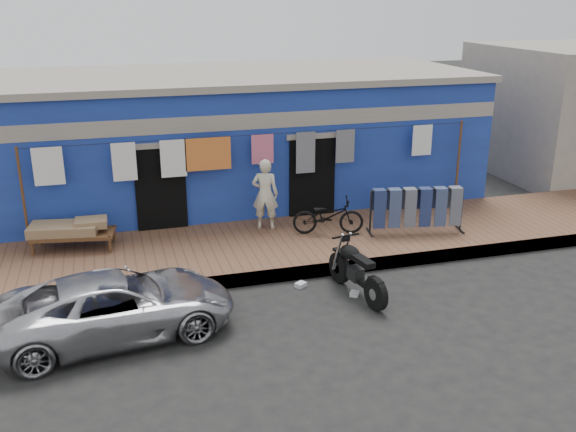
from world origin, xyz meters
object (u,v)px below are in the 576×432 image
object	(u,v)px
charpoy	(74,235)
bicycle	(328,212)
seated_person	(265,194)
jeans_rack	(416,209)
motorcycle	(357,269)
car	(117,305)

from	to	relation	value
charpoy	bicycle	bearing A→B (deg)	-6.73
seated_person	jeans_rack	distance (m)	3.34
seated_person	bicycle	world-z (taller)	seated_person
charpoy	motorcycle	bearing A→B (deg)	-32.64
car	motorcycle	xyz separation A→B (m)	(4.23, 0.29, -0.02)
motorcycle	jeans_rack	world-z (taller)	jeans_rack
bicycle	charpoy	bearing A→B (deg)	97.85
car	charpoy	size ratio (longest dim) A/B	2.08
seated_person	jeans_rack	bearing A→B (deg)	179.18
bicycle	jeans_rack	world-z (taller)	jeans_rack
seated_person	charpoy	xyz separation A→B (m)	(-4.09, -0.09, -0.51)
bicycle	charpoy	xyz separation A→B (m)	(-5.32, 0.63, -0.20)
car	jeans_rack	world-z (taller)	jeans_rack
seated_person	charpoy	size ratio (longest dim) A/B	0.87
bicycle	motorcycle	distance (m)	2.59
motorcycle	jeans_rack	size ratio (longest dim) A/B	0.76
charpoy	seated_person	bearing A→B (deg)	1.29
seated_person	jeans_rack	size ratio (longest dim) A/B	0.73
car	motorcycle	world-z (taller)	car
car	jeans_rack	xyz separation A→B (m)	(6.47, 2.41, 0.23)
seated_person	charpoy	bearing A→B (deg)	20.67
bicycle	charpoy	size ratio (longest dim) A/B	0.83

